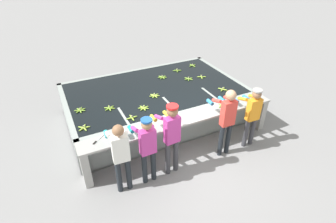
{
  "coord_description": "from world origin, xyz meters",
  "views": [
    {
      "loc": [
        -2.53,
        -4.09,
        4.29
      ],
      "look_at": [
        0.0,
        1.07,
        0.65
      ],
      "focal_mm": 28.0,
      "sensor_mm": 36.0,
      "label": 1
    }
  ],
  "objects_px": {
    "worker_2": "(171,133)",
    "banana_bunch_ledge_0": "(223,106)",
    "banana_bunch_floating_4": "(80,110)",
    "worker_3": "(227,117)",
    "banana_bunch_floating_5": "(177,70)",
    "banana_bunch_floating_3": "(202,77)",
    "banana_bunch_floating_0": "(192,65)",
    "banana_bunch_floating_7": "(132,118)",
    "banana_bunch_floating_11": "(144,108)",
    "banana_bunch_floating_9": "(189,79)",
    "worker_0": "(121,152)",
    "banana_bunch_floating_6": "(109,108)",
    "banana_bunch_floating_10": "(84,128)",
    "banana_bunch_floating_2": "(154,95)",
    "worker_4": "(252,112)",
    "banana_bunch_floating_1": "(162,77)",
    "knife_0": "(97,141)",
    "worker_1": "(147,145)",
    "banana_bunch_floating_8": "(223,89)"
  },
  "relations": [
    {
      "from": "banana_bunch_floating_11",
      "to": "knife_0",
      "type": "height_order",
      "value": "banana_bunch_floating_11"
    },
    {
      "from": "banana_bunch_floating_4",
      "to": "worker_2",
      "type": "bearing_deg",
      "value": -51.71
    },
    {
      "from": "worker_1",
      "to": "worker_4",
      "type": "height_order",
      "value": "worker_1"
    },
    {
      "from": "worker_4",
      "to": "banana_bunch_floating_8",
      "type": "distance_m",
      "value": 1.29
    },
    {
      "from": "banana_bunch_floating_0",
      "to": "banana_bunch_floating_4",
      "type": "bearing_deg",
      "value": -162.54
    },
    {
      "from": "worker_2",
      "to": "banana_bunch_floating_4",
      "type": "bearing_deg",
      "value": 128.29
    },
    {
      "from": "worker_2",
      "to": "banana_bunch_floating_0",
      "type": "distance_m",
      "value": 3.91
    },
    {
      "from": "worker_2",
      "to": "banana_bunch_ledge_0",
      "type": "xyz_separation_m",
      "value": [
        1.7,
        0.53,
        -0.1
      ]
    },
    {
      "from": "banana_bunch_floating_3",
      "to": "banana_bunch_floating_7",
      "type": "relative_size",
      "value": 0.96
    },
    {
      "from": "banana_bunch_floating_3",
      "to": "banana_bunch_floating_0",
      "type": "bearing_deg",
      "value": 76.76
    },
    {
      "from": "banana_bunch_floating_0",
      "to": "banana_bunch_floating_3",
      "type": "height_order",
      "value": "same"
    },
    {
      "from": "worker_1",
      "to": "knife_0",
      "type": "height_order",
      "value": "worker_1"
    },
    {
      "from": "worker_1",
      "to": "worker_3",
      "type": "height_order",
      "value": "worker_3"
    },
    {
      "from": "worker_3",
      "to": "banana_bunch_floating_10",
      "type": "bearing_deg",
      "value": 158.85
    },
    {
      "from": "worker_1",
      "to": "banana_bunch_floating_10",
      "type": "bearing_deg",
      "value": 131.45
    },
    {
      "from": "banana_bunch_floating_0",
      "to": "banana_bunch_ledge_0",
      "type": "xyz_separation_m",
      "value": [
        -0.65,
        -2.58,
        0.0
      ]
    },
    {
      "from": "banana_bunch_floating_6",
      "to": "banana_bunch_floating_10",
      "type": "distance_m",
      "value": 0.91
    },
    {
      "from": "banana_bunch_floating_8",
      "to": "banana_bunch_floating_10",
      "type": "relative_size",
      "value": 0.91
    },
    {
      "from": "banana_bunch_floating_8",
      "to": "banana_bunch_ledge_0",
      "type": "relative_size",
      "value": 0.9
    },
    {
      "from": "worker_4",
      "to": "worker_2",
      "type": "bearing_deg",
      "value": 179.76
    },
    {
      "from": "banana_bunch_floating_5",
      "to": "banana_bunch_floating_6",
      "type": "bearing_deg",
      "value": -153.09
    },
    {
      "from": "knife_0",
      "to": "worker_3",
      "type": "bearing_deg",
      "value": -11.72
    },
    {
      "from": "banana_bunch_ledge_0",
      "to": "banana_bunch_floating_7",
      "type": "bearing_deg",
      "value": 166.96
    },
    {
      "from": "worker_3",
      "to": "banana_bunch_ledge_0",
      "type": "distance_m",
      "value": 0.64
    },
    {
      "from": "worker_2",
      "to": "knife_0",
      "type": "relative_size",
      "value": 6.09
    },
    {
      "from": "worker_2",
      "to": "banana_bunch_floating_8",
      "type": "xyz_separation_m",
      "value": [
        2.23,
        1.28,
        -0.1
      ]
    },
    {
      "from": "worker_2",
      "to": "banana_bunch_floating_3",
      "type": "height_order",
      "value": "worker_2"
    },
    {
      "from": "worker_4",
      "to": "banana_bunch_floating_7",
      "type": "xyz_separation_m",
      "value": [
        -2.64,
        1.05,
        -0.0
      ]
    },
    {
      "from": "banana_bunch_floating_7",
      "to": "banana_bunch_floating_9",
      "type": "relative_size",
      "value": 1.0
    },
    {
      "from": "banana_bunch_floating_1",
      "to": "worker_4",
      "type": "bearing_deg",
      "value": -68.68
    },
    {
      "from": "worker_2",
      "to": "banana_bunch_floating_4",
      "type": "xyz_separation_m",
      "value": [
        -1.5,
        1.9,
        -0.11
      ]
    },
    {
      "from": "banana_bunch_floating_3",
      "to": "worker_3",
      "type": "bearing_deg",
      "value": -108.69
    },
    {
      "from": "banana_bunch_floating_8",
      "to": "banana_bunch_floating_10",
      "type": "xyz_separation_m",
      "value": [
        -3.8,
        -0.15,
        -0.0
      ]
    },
    {
      "from": "banana_bunch_floating_7",
      "to": "banana_bunch_floating_5",
      "type": "bearing_deg",
      "value": 41.31
    },
    {
      "from": "banana_bunch_floating_0",
      "to": "banana_bunch_floating_8",
      "type": "xyz_separation_m",
      "value": [
        -0.12,
        -1.83,
        0.0
      ]
    },
    {
      "from": "banana_bunch_floating_8",
      "to": "worker_3",
      "type": "bearing_deg",
      "value": -123.14
    },
    {
      "from": "worker_2",
      "to": "banana_bunch_floating_6",
      "type": "xyz_separation_m",
      "value": [
        -0.84,
        1.68,
        -0.11
      ]
    },
    {
      "from": "worker_4",
      "to": "banana_bunch_floating_1",
      "type": "bearing_deg",
      "value": 111.32
    },
    {
      "from": "worker_0",
      "to": "worker_2",
      "type": "height_order",
      "value": "worker_2"
    },
    {
      "from": "banana_bunch_floating_7",
      "to": "banana_bunch_floating_11",
      "type": "height_order",
      "value": "same"
    },
    {
      "from": "worker_3",
      "to": "banana_bunch_floating_5",
      "type": "xyz_separation_m",
      "value": [
        0.32,
        2.99,
        -0.1
      ]
    },
    {
      "from": "worker_3",
      "to": "banana_bunch_floating_5",
      "type": "height_order",
      "value": "worker_3"
    },
    {
      "from": "worker_3",
      "to": "banana_bunch_floating_4",
      "type": "xyz_separation_m",
      "value": [
        -2.89,
        1.92,
        -0.1
      ]
    },
    {
      "from": "banana_bunch_floating_10",
      "to": "worker_1",
      "type": "bearing_deg",
      "value": -48.55
    },
    {
      "from": "worker_2",
      "to": "banana_bunch_floating_1",
      "type": "distance_m",
      "value": 2.94
    },
    {
      "from": "banana_bunch_floating_7",
      "to": "banana_bunch_floating_2",
      "type": "bearing_deg",
      "value": 39.59
    },
    {
      "from": "banana_bunch_floating_2",
      "to": "banana_bunch_floating_9",
      "type": "height_order",
      "value": "same"
    },
    {
      "from": "banana_bunch_floating_10",
      "to": "banana_bunch_floating_6",
      "type": "bearing_deg",
      "value": 37.6
    },
    {
      "from": "banana_bunch_floating_9",
      "to": "worker_0",
      "type": "bearing_deg",
      "value": -140.69
    },
    {
      "from": "banana_bunch_ledge_0",
      "to": "banana_bunch_floating_4",
      "type": "bearing_deg",
      "value": 156.86
    }
  ]
}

